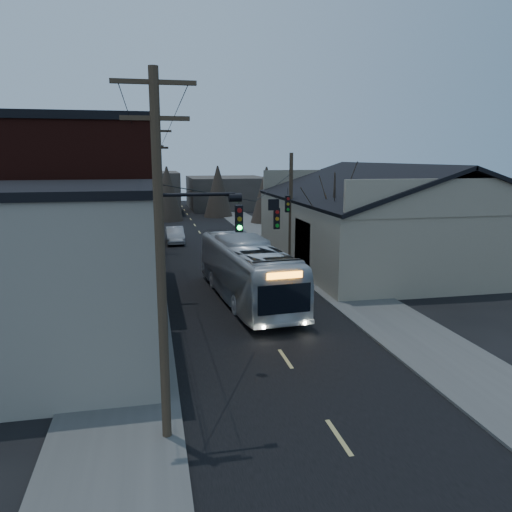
{
  "coord_description": "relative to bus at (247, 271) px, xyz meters",
  "views": [
    {
      "loc": [
        -5.21,
        -10.69,
        8.21
      ],
      "look_at": [
        0.21,
        14.87,
        3.0
      ],
      "focal_mm": 35.0,
      "sensor_mm": 36.0,
      "label": 1
    }
  ],
  "objects": [
    {
      "name": "ground",
      "position": [
        -0.1,
        -16.76,
        -1.76
      ],
      "size": [
        160.0,
        160.0,
        0.0
      ],
      "primitive_type": "plane",
      "color": "black",
      "rests_on": "ground"
    },
    {
      "name": "building_far_right",
      "position": [
        6.9,
        53.24,
        0.74
      ],
      "size": [
        12.0,
        14.0,
        5.0
      ],
      "primitive_type": "cube",
      "color": "#38332C",
      "rests_on": "ground"
    },
    {
      "name": "sidewalk_left",
      "position": [
        -6.6,
        13.24,
        -1.7
      ],
      "size": [
        4.0,
        110.0,
        0.12
      ],
      "primitive_type": "cube",
      "color": "#474744",
      "rests_on": "ground"
    },
    {
      "name": "building_left_far",
      "position": [
        -9.6,
        19.24,
        1.74
      ],
      "size": [
        9.0,
        14.0,
        7.0
      ],
      "primitive_type": "cube",
      "color": "#38332C",
      "rests_on": "ground"
    },
    {
      "name": "building_clapboard",
      "position": [
        -9.1,
        -7.76,
        1.74
      ],
      "size": [
        8.0,
        8.0,
        7.0
      ],
      "primitive_type": "cube",
      "color": "gray",
      "rests_on": "ground"
    },
    {
      "name": "warehouse",
      "position": [
        12.9,
        8.24,
        0.94
      ],
      "size": [
        16.16,
        20.6,
        7.73
      ],
      "color": "gray",
      "rests_on": "ground"
    },
    {
      "name": "road_surface",
      "position": [
        -0.1,
        13.24,
        -1.75
      ],
      "size": [
        9.0,
        110.0,
        0.02
      ],
      "primitive_type": "cube",
      "color": "black",
      "rests_on": "ground"
    },
    {
      "name": "bare_tree",
      "position": [
        6.4,
        3.24,
        1.84
      ],
      "size": [
        0.4,
        0.4,
        7.2
      ],
      "primitive_type": "cone",
      "color": "black",
      "rests_on": "ground"
    },
    {
      "name": "sidewalk_right",
      "position": [
        6.4,
        13.24,
        -1.7
      ],
      "size": [
        4.0,
        110.0,
        0.12
      ],
      "primitive_type": "cube",
      "color": "#474744",
      "rests_on": "ground"
    },
    {
      "name": "parked_car",
      "position": [
        -3.1,
        20.71,
        -0.98
      ],
      "size": [
        1.69,
        4.74,
        1.56
      ],
      "primitive_type": "imported",
      "rotation": [
        0.0,
        0.0,
        0.01
      ],
      "color": "#93959A",
      "rests_on": "ground"
    },
    {
      "name": "building_brick",
      "position": [
        -10.1,
        3.24,
        3.24
      ],
      "size": [
        10.0,
        12.0,
        10.0
      ],
      "primitive_type": "cube",
      "color": "black",
      "rests_on": "ground"
    },
    {
      "name": "bus",
      "position": [
        0.0,
        0.0,
        0.0
      ],
      "size": [
        4.01,
        12.85,
        3.52
      ],
      "primitive_type": "imported",
      "rotation": [
        0.0,
        0.0,
        3.23
      ],
      "color": "#B7BEC4",
      "rests_on": "ground"
    },
    {
      "name": "utility_lines",
      "position": [
        -3.22,
        7.38,
        3.19
      ],
      "size": [
        11.24,
        45.28,
        10.5
      ],
      "color": "#382B1E",
      "rests_on": "ground"
    },
    {
      "name": "building_far_left",
      "position": [
        -6.1,
        48.24,
        1.24
      ],
      "size": [
        10.0,
        12.0,
        6.0
      ],
      "primitive_type": "cube",
      "color": "#38332C",
      "rests_on": "ground"
    }
  ]
}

